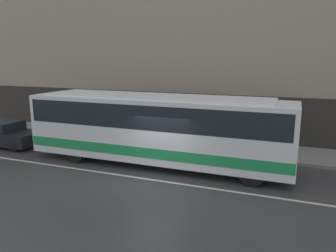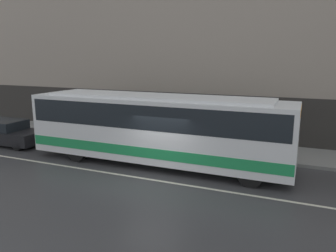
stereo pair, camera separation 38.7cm
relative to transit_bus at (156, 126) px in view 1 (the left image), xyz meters
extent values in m
plane|color=#38383A|center=(0.79, -1.91, -1.83)|extent=(60.00, 60.00, 0.00)
cube|color=gray|center=(0.79, 3.67, -1.75)|extent=(60.00, 3.16, 0.16)
cube|color=gray|center=(0.79, 5.40, 4.53)|extent=(60.00, 0.30, 12.72)
cube|color=#2D2B28|center=(0.79, 5.23, -0.43)|extent=(60.00, 0.06, 2.80)
cube|color=beige|center=(0.79, -1.91, -1.82)|extent=(54.00, 0.14, 0.01)
cube|color=white|center=(-0.01, 0.00, -0.09)|extent=(12.21, 2.51, 2.77)
cube|color=#1E8C4C|center=(-0.01, 0.00, -0.93)|extent=(12.15, 2.54, 0.45)
cube|color=black|center=(-0.01, 0.00, 0.59)|extent=(11.84, 2.53, 1.05)
cube|color=orange|center=(6.05, 0.00, 1.10)|extent=(0.12, 1.88, 0.28)
cube|color=white|center=(-0.01, 0.00, 1.35)|extent=(10.38, 2.14, 0.12)
cylinder|color=black|center=(4.50, -1.10, -1.33)|extent=(0.99, 0.28, 0.99)
cylinder|color=black|center=(4.50, 1.10, -1.33)|extent=(0.99, 0.28, 0.99)
cylinder|color=black|center=(-3.71, -1.10, -1.33)|extent=(0.99, 0.28, 0.99)
cylinder|color=black|center=(-3.71, 1.10, -1.33)|extent=(0.99, 0.28, 0.99)
cube|color=black|center=(-9.55, 0.00, -1.32)|extent=(4.71, 1.86, 0.67)
cube|color=black|center=(-9.67, 0.00, -0.72)|extent=(2.26, 1.68, 0.53)
cylinder|color=black|center=(-7.84, -0.83, -1.52)|extent=(0.62, 0.20, 0.62)
cylinder|color=black|center=(-7.84, 0.83, -1.52)|extent=(0.62, 0.20, 0.62)
cylinder|color=#1E5933|center=(-1.72, 4.65, -1.03)|extent=(0.36, 0.36, 1.28)
sphere|color=tan|center=(-1.72, 4.65, -0.27)|extent=(0.23, 0.23, 0.23)
camera|label=1|loc=(5.84, -13.46, 3.09)|focal=35.00mm
camera|label=2|loc=(6.20, -13.31, 3.09)|focal=35.00mm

